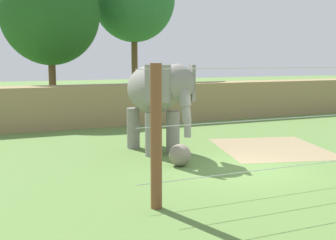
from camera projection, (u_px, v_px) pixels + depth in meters
The scene contains 7 objects.
ground_plane at pixel (244, 169), 14.16m from camera, with size 120.00×120.00×0.00m, color #5B7F3D.
dirt_patch at pixel (271, 148), 17.39m from camera, with size 4.02×4.67×0.01m, color #937F5B.
embankment_wall at pixel (133, 104), 23.98m from camera, with size 36.00×1.80×2.15m, color #997F56.
elephant at pixel (157, 94), 16.35m from camera, with size 2.01×4.53×3.36m.
enrichment_ball at pixel (180, 155), 14.49m from camera, with size 0.74×0.74×0.74m, color gray.
cable_fence at pixel (294, 126), 11.81m from camera, with size 9.03×0.27×3.44m.
tree_far_left at pixel (50, 13), 26.50m from camera, with size 6.00×6.00×9.42m.
Camera 1 is at (-7.79, -11.66, 3.54)m, focal length 46.85 mm.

